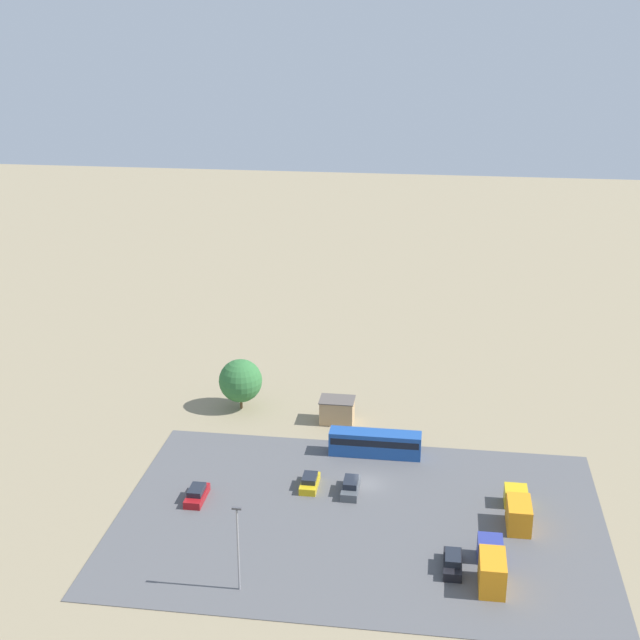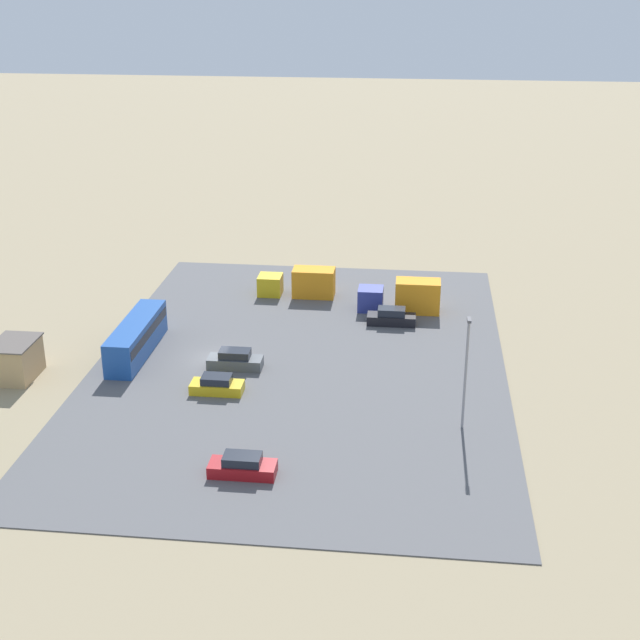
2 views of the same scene
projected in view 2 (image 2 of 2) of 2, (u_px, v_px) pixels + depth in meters
name	position (u px, v px, depth m)	size (l,w,h in m)	color
ground_plane	(214.00, 360.00, 78.45)	(400.00, 400.00, 0.00)	gray
parking_lot_surface	(300.00, 363.00, 77.64)	(52.09, 35.41, 0.08)	#565659
shed_building	(16.00, 360.00, 74.57)	(4.58, 3.44, 3.26)	tan
bus	(136.00, 336.00, 78.92)	(11.18, 2.47, 3.05)	#1E4C9E
parked_car_0	(391.00, 317.00, 85.65)	(1.79, 4.66, 1.64)	black
parked_car_1	(217.00, 385.00, 72.19)	(1.89, 4.27, 1.46)	gold
parked_car_2	(235.00, 360.00, 76.49)	(1.84, 4.70, 1.66)	#4C5156
parked_car_3	(242.00, 466.00, 60.65)	(1.88, 4.61, 1.51)	maroon
parked_truck_0	(301.00, 283.00, 92.70)	(2.47, 7.97, 2.95)	gold
parked_truck_1	(404.00, 297.00, 88.59)	(2.46, 8.12, 3.23)	navy
light_pole_lot_centre	(466.00, 369.00, 65.13)	(0.90, 0.28, 8.85)	gray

